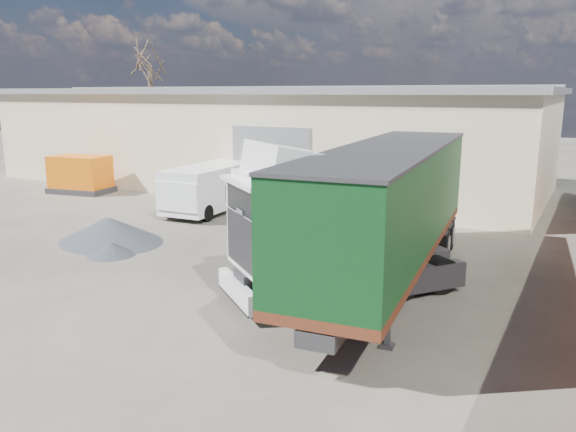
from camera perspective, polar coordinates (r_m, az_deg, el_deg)
The scene contains 8 objects.
ground at distance 16.68m, azimuth -13.44°, elevation -5.69°, with size 120.00×120.00×0.00m, color black.
warehouse at distance 32.43m, azimuth -2.45°, elevation 8.15°, with size 30.60×12.60×5.42m.
bare_tree at distance 42.88m, azimuth -13.94°, elevation 15.90°, with size 4.00×4.00×9.60m.
tractor_unit at distance 13.82m, azimuth 2.30°, elevation -1.90°, with size 5.35×5.97×3.98m.
box_trailer at distance 14.84m, azimuth 10.33°, elevation 1.36°, with size 3.62×11.52×3.76m.
panel_van at distance 24.33m, azimuth -8.21°, elevation 2.73°, with size 2.37×5.05×2.01m.
orange_skip at distance 30.94m, azimuth -20.32°, elevation 3.76°, with size 3.33×2.40×1.91m.
gravel_heap at distance 20.54m, azimuth -17.64°, elevation -1.36°, with size 5.01×5.01×0.86m.
Camera 1 is at (10.83, -11.62, 5.10)m, focal length 35.00 mm.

